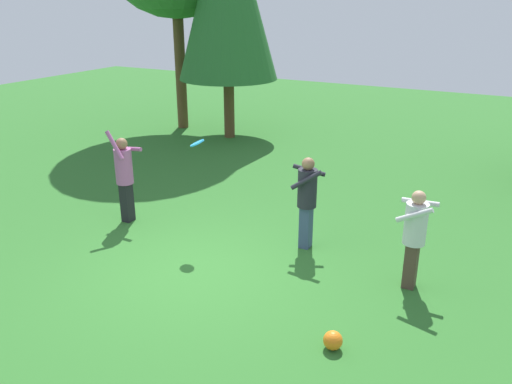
{
  "coord_description": "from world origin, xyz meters",
  "views": [
    {
      "loc": [
        4.38,
        -6.25,
        4.27
      ],
      "look_at": [
        0.39,
        1.27,
        1.05
      ],
      "focal_mm": 36.27,
      "sensor_mm": 36.0,
      "label": 1
    }
  ],
  "objects": [
    {
      "name": "frisbee",
      "position": [
        -0.71,
        1.11,
        1.84
      ],
      "size": [
        0.33,
        0.34,
        0.14
      ],
      "color": "#2393D1"
    },
    {
      "name": "person_catcher",
      "position": [
        1.2,
        1.65,
        1.01
      ],
      "size": [
        0.67,
        0.62,
        1.7
      ],
      "rotation": [
        0.0,
        0.0,
        -2.86
      ],
      "color": "#38476B",
      "rests_on": "ground_plane"
    },
    {
      "name": "person_thrower",
      "position": [
        -2.43,
        1.05,
        1.04
      ],
      "size": [
        0.61,
        0.5,
        1.91
      ],
      "rotation": [
        0.0,
        0.0,
        0.03
      ],
      "color": "black",
      "rests_on": "ground_plane"
    },
    {
      "name": "person_bystander",
      "position": [
        3.18,
        1.14,
        0.95
      ],
      "size": [
        0.56,
        0.48,
        1.61
      ],
      "rotation": [
        0.0,
        0.0,
        -3.13
      ],
      "color": "#4C382D",
      "rests_on": "ground_plane"
    },
    {
      "name": "ground_plane",
      "position": [
        0.0,
        0.0,
        0.0
      ],
      "size": [
        40.0,
        40.0,
        0.0
      ],
      "primitive_type": "plane",
      "color": "#2D6B28"
    },
    {
      "name": "ball_orange",
      "position": [
        2.66,
        -0.89,
        0.13
      ],
      "size": [
        0.25,
        0.25,
        0.25
      ],
      "primitive_type": "sphere",
      "color": "orange",
      "rests_on": "ground_plane"
    }
  ]
}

